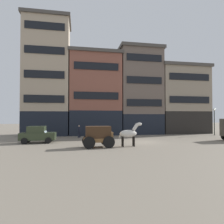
{
  "coord_description": "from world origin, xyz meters",
  "views": [
    {
      "loc": [
        -7.22,
        -21.09,
        2.89
      ],
      "look_at": [
        -3.04,
        2.07,
        3.44
      ],
      "focal_mm": 30.99,
      "sensor_mm": 36.0,
      "label": 1
    }
  ],
  "objects_px": {
    "cargo_wagon": "(99,135)",
    "draft_horse": "(129,133)",
    "fire_hydrant_curbside": "(52,135)",
    "streetlamp_curbside": "(214,118)",
    "sedan_dark": "(38,135)",
    "pedestrian_officer": "(79,130)"
  },
  "relations": [
    {
      "from": "draft_horse",
      "to": "streetlamp_curbside",
      "type": "bearing_deg",
      "value": 27.82
    },
    {
      "from": "pedestrian_officer",
      "to": "sedan_dark",
      "type": "bearing_deg",
      "value": -134.55
    },
    {
      "from": "sedan_dark",
      "to": "streetlamp_curbside",
      "type": "xyz_separation_m",
      "value": [
        25.0,
        4.1,
        1.76
      ]
    },
    {
      "from": "sedan_dark",
      "to": "fire_hydrant_curbside",
      "type": "distance_m",
      "value": 4.46
    },
    {
      "from": "draft_horse",
      "to": "fire_hydrant_curbside",
      "type": "height_order",
      "value": "draft_horse"
    },
    {
      "from": "draft_horse",
      "to": "pedestrian_officer",
      "type": "xyz_separation_m",
      "value": [
        -4.67,
        8.83,
        -0.29
      ]
    },
    {
      "from": "sedan_dark",
      "to": "streetlamp_curbside",
      "type": "height_order",
      "value": "streetlamp_curbside"
    },
    {
      "from": "cargo_wagon",
      "to": "fire_hydrant_curbside",
      "type": "distance_m",
      "value": 10.1
    },
    {
      "from": "sedan_dark",
      "to": "pedestrian_officer",
      "type": "distance_m",
      "value": 6.44
    },
    {
      "from": "pedestrian_officer",
      "to": "fire_hydrant_curbside",
      "type": "bearing_deg",
      "value": -175.87
    },
    {
      "from": "cargo_wagon",
      "to": "draft_horse",
      "type": "distance_m",
      "value": 2.95
    },
    {
      "from": "cargo_wagon",
      "to": "streetlamp_curbside",
      "type": "bearing_deg",
      "value": 23.98
    },
    {
      "from": "fire_hydrant_curbside",
      "to": "streetlamp_curbside",
      "type": "bearing_deg",
      "value": -0.55
    },
    {
      "from": "draft_horse",
      "to": "streetlamp_curbside",
      "type": "relative_size",
      "value": 0.57
    },
    {
      "from": "sedan_dark",
      "to": "fire_hydrant_curbside",
      "type": "height_order",
      "value": "sedan_dark"
    },
    {
      "from": "draft_horse",
      "to": "fire_hydrant_curbside",
      "type": "bearing_deg",
      "value": 133.87
    },
    {
      "from": "pedestrian_officer",
      "to": "streetlamp_curbside",
      "type": "height_order",
      "value": "streetlamp_curbside"
    },
    {
      "from": "pedestrian_officer",
      "to": "cargo_wagon",
      "type": "bearing_deg",
      "value": -78.97
    },
    {
      "from": "cargo_wagon",
      "to": "pedestrian_officer",
      "type": "distance_m",
      "value": 9.0
    },
    {
      "from": "cargo_wagon",
      "to": "streetlamp_curbside",
      "type": "height_order",
      "value": "streetlamp_curbside"
    },
    {
      "from": "sedan_dark",
      "to": "pedestrian_officer",
      "type": "relative_size",
      "value": 2.08
    },
    {
      "from": "draft_horse",
      "to": "streetlamp_curbside",
      "type": "height_order",
      "value": "streetlamp_curbside"
    }
  ]
}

